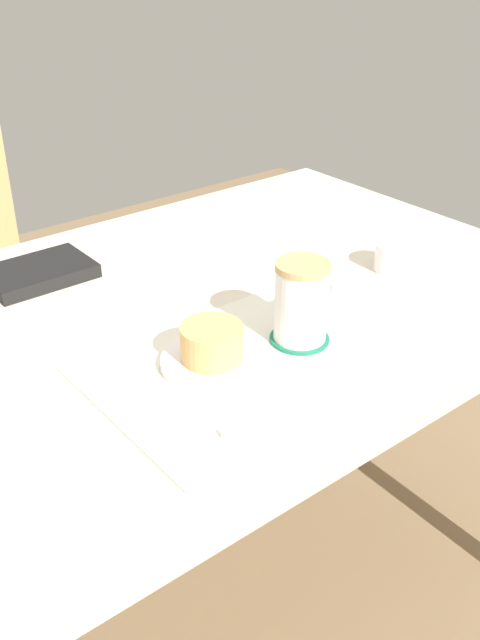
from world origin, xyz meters
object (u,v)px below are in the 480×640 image
at_px(sugar_bowl, 394,257).
at_px(pastry_plate, 212,362).
at_px(dining_table, 173,351).
at_px(pastry, 212,343).
at_px(coffee_mug, 302,301).
at_px(small_book, 39,273).

bearing_deg(sugar_bowl, pastry_plate, -173.17).
height_order(dining_table, sugar_bowl, sugar_bowl).
relative_size(pastry, coffee_mug, 0.72).
bearing_deg(coffee_mug, dining_table, 117.34).
bearing_deg(pastry, coffee_mug, -10.29).
xyz_separation_m(pastry_plate, pastry, (0.00, 0.00, 0.03)).
height_order(pastry, small_book, pastry).
bearing_deg(sugar_bowl, dining_table, 163.87).
bearing_deg(coffee_mug, pastry_plate, 169.71).
bearing_deg(small_book, dining_table, -65.53).
height_order(pastry_plate, pastry, pastry).
relative_size(pastry_plate, sugar_bowl, 2.09).
xyz_separation_m(pastry, small_book, (-0.07, 0.42, -0.03)).
bearing_deg(sugar_bowl, pastry, -173.17).
bearing_deg(small_book, pastry_plate, -80.54).
xyz_separation_m(pastry, coffee_mug, (0.14, -0.03, 0.03)).
height_order(coffee_mug, sugar_bowl, coffee_mug).
distance_m(pastry_plate, coffee_mug, 0.16).
bearing_deg(small_book, pastry, -80.54).
distance_m(dining_table, small_book, 0.28).
distance_m(pastry_plate, small_book, 0.42).
distance_m(pastry, coffee_mug, 0.15).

